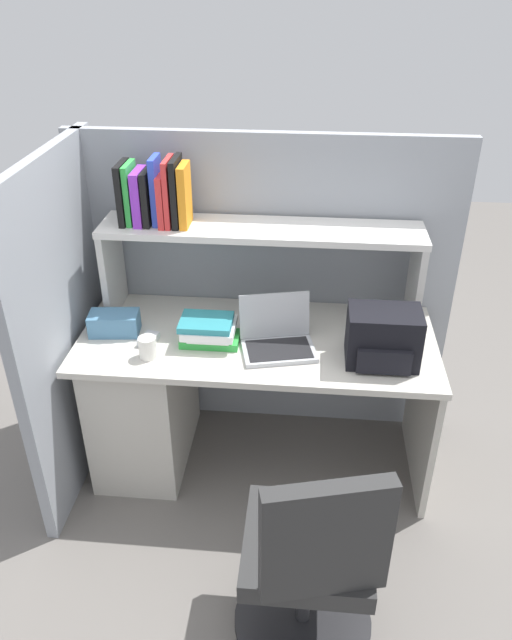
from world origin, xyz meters
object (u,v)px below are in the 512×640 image
(backpack, at_px, (383,338))
(computer_mouse, at_px, (148,339))
(paper_cup, at_px, (148,348))
(tissue_box, at_px, (114,323))
(laptop, at_px, (277,337))
(office_chair, at_px, (310,569))

(backpack, distance_m, computer_mouse, 1.02)
(computer_mouse, bearing_deg, paper_cup, -61.90)
(computer_mouse, relative_size, tissue_box, 0.47)
(paper_cup, xyz_separation_m, tissue_box, (-0.20, 0.18, 0.00))
(tissue_box, bearing_deg, laptop, -9.81)
(backpack, distance_m, office_chair, 0.96)
(laptop, bearing_deg, paper_cup, -166.32)
(laptop, height_order, backpack, backpack)
(tissue_box, bearing_deg, computer_mouse, -27.66)
(backpack, xyz_separation_m, office_chair, (-0.27, -0.80, -0.45))
(laptop, xyz_separation_m, backpack, (0.44, -0.07, 0.06))
(computer_mouse, xyz_separation_m, paper_cup, (0.03, -0.11, 0.03))
(tissue_box, bearing_deg, paper_cup, -48.36)
(backpack, bearing_deg, laptop, 171.26)
(computer_mouse, bearing_deg, tissue_box, 172.76)
(tissue_box, height_order, office_chair, office_chair)
(computer_mouse, xyz_separation_m, office_chair, (0.74, -0.85, -0.35))
(backpack, xyz_separation_m, tissue_box, (-1.18, 0.12, -0.06))
(laptop, xyz_separation_m, paper_cup, (-0.54, -0.13, -0.00))
(backpack, height_order, office_chair, backpack)
(laptop, distance_m, tissue_box, 0.74)
(backpack, relative_size, computer_mouse, 2.88)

